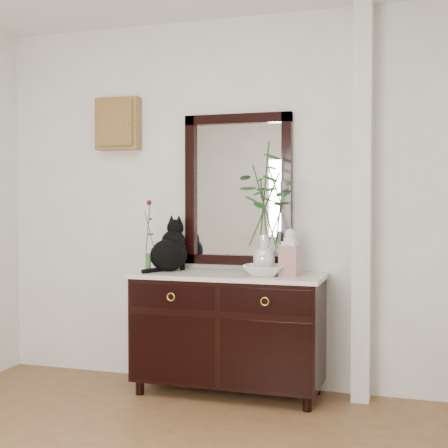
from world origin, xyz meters
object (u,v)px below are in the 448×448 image
(sideboard, at_px, (228,327))
(lotus_bowl, at_px, (264,270))
(ginger_jar, at_px, (290,252))
(cat, at_px, (169,244))

(sideboard, bearing_deg, lotus_bowl, -8.17)
(lotus_bowl, height_order, ginger_jar, ginger_jar)
(lotus_bowl, bearing_deg, cat, 173.57)
(cat, xyz_separation_m, lotus_bowl, (0.73, -0.08, -0.16))
(sideboard, relative_size, cat, 3.47)
(lotus_bowl, bearing_deg, sideboard, 171.83)
(cat, distance_m, lotus_bowl, 0.75)
(cat, bearing_deg, lotus_bowl, 13.09)
(sideboard, distance_m, lotus_bowl, 0.49)
(cat, xyz_separation_m, ginger_jar, (0.90, -0.06, -0.03))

